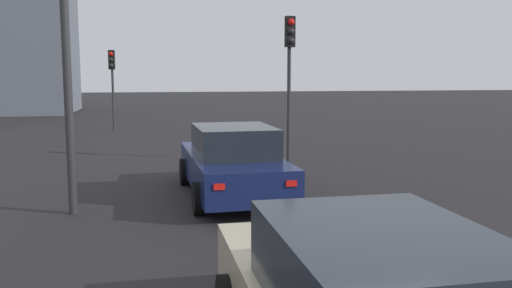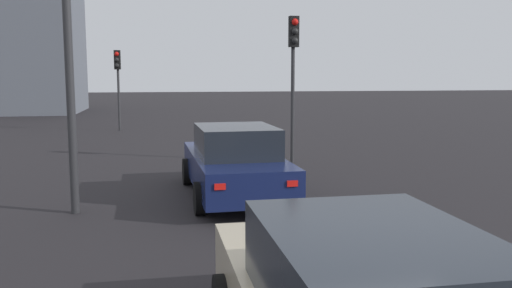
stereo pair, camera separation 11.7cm
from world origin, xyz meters
name	(u,v)px [view 1 (the left image)]	position (x,y,z in m)	size (l,w,h in m)	color
car_navy_lead	(233,163)	(8.06, -0.24, 0.76)	(4.76, 2.16, 1.57)	#141E4C
traffic_light_near_left	(112,73)	(22.82, 3.30, 2.74)	(0.33, 0.30, 3.80)	#2D2D30
traffic_light_near_right	(290,59)	(12.24, -2.59, 3.13)	(0.32, 0.29, 4.37)	#2D2D30
building_facade_left	(26,25)	(36.93, 10.00, 6.06)	(8.02, 6.00, 12.13)	slate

